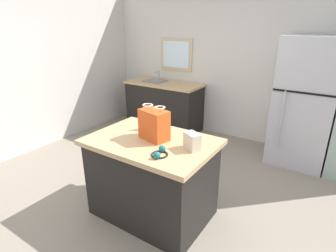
{
  "coord_description": "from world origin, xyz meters",
  "views": [
    {
      "loc": [
        1.45,
        -2.04,
        1.96
      ],
      "look_at": [
        -0.05,
        0.22,
        0.92
      ],
      "focal_mm": 28.99,
      "sensor_mm": 36.0,
      "label": 1
    }
  ],
  "objects_px": {
    "small_box": "(192,141)",
    "ear_defenders": "(160,153)",
    "kitchen_island": "(152,178)",
    "refrigerator": "(305,103)",
    "shopping_bag": "(154,124)",
    "bottle": "(149,121)"
  },
  "relations": [
    {
      "from": "refrigerator",
      "to": "shopping_bag",
      "type": "xyz_separation_m",
      "value": [
        -1.06,
        -2.13,
        0.12
      ]
    },
    {
      "from": "refrigerator",
      "to": "bottle",
      "type": "xyz_separation_m",
      "value": [
        -1.26,
        -1.95,
        0.07
      ]
    },
    {
      "from": "kitchen_island",
      "to": "shopping_bag",
      "type": "height_order",
      "value": "shopping_bag"
    },
    {
      "from": "kitchen_island",
      "to": "small_box",
      "type": "xyz_separation_m",
      "value": [
        0.44,
        0.03,
        0.51
      ]
    },
    {
      "from": "shopping_bag",
      "to": "ear_defenders",
      "type": "height_order",
      "value": "shopping_bag"
    },
    {
      "from": "shopping_bag",
      "to": "bottle",
      "type": "height_order",
      "value": "shopping_bag"
    },
    {
      "from": "shopping_bag",
      "to": "kitchen_island",
      "type": "bearing_deg",
      "value": -108.75
    },
    {
      "from": "shopping_bag",
      "to": "small_box",
      "type": "distance_m",
      "value": 0.43
    },
    {
      "from": "bottle",
      "to": "shopping_bag",
      "type": "bearing_deg",
      "value": -42.51
    },
    {
      "from": "refrigerator",
      "to": "ear_defenders",
      "type": "height_order",
      "value": "refrigerator"
    },
    {
      "from": "refrigerator",
      "to": "small_box",
      "type": "bearing_deg",
      "value": -106.6
    },
    {
      "from": "kitchen_island",
      "to": "refrigerator",
      "type": "relative_size",
      "value": 0.69
    },
    {
      "from": "shopping_bag",
      "to": "small_box",
      "type": "height_order",
      "value": "shopping_bag"
    },
    {
      "from": "small_box",
      "to": "ear_defenders",
      "type": "bearing_deg",
      "value": -124.24
    },
    {
      "from": "small_box",
      "to": "ear_defenders",
      "type": "height_order",
      "value": "small_box"
    },
    {
      "from": "kitchen_island",
      "to": "small_box",
      "type": "height_order",
      "value": "small_box"
    },
    {
      "from": "kitchen_island",
      "to": "refrigerator",
      "type": "xyz_separation_m",
      "value": [
        1.07,
        2.16,
        0.46
      ]
    },
    {
      "from": "ear_defenders",
      "to": "refrigerator",
      "type": "bearing_deg",
      "value": 71.22
    },
    {
      "from": "ear_defenders",
      "to": "kitchen_island",
      "type": "bearing_deg",
      "value": 138.74
    },
    {
      "from": "small_box",
      "to": "ear_defenders",
      "type": "xyz_separation_m",
      "value": [
        -0.18,
        -0.26,
        -0.06
      ]
    },
    {
      "from": "small_box",
      "to": "ear_defenders",
      "type": "distance_m",
      "value": 0.32
    },
    {
      "from": "kitchen_island",
      "to": "small_box",
      "type": "bearing_deg",
      "value": 4.41
    }
  ]
}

